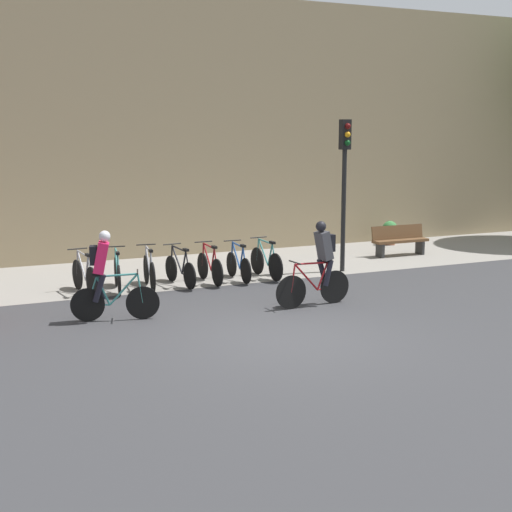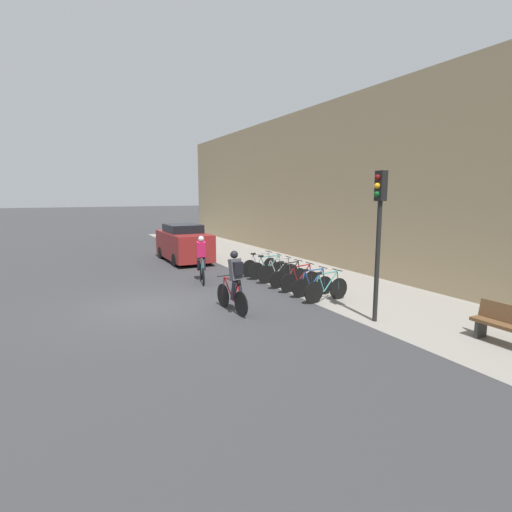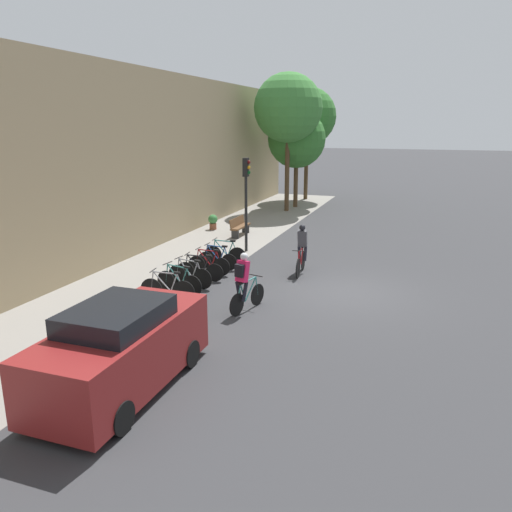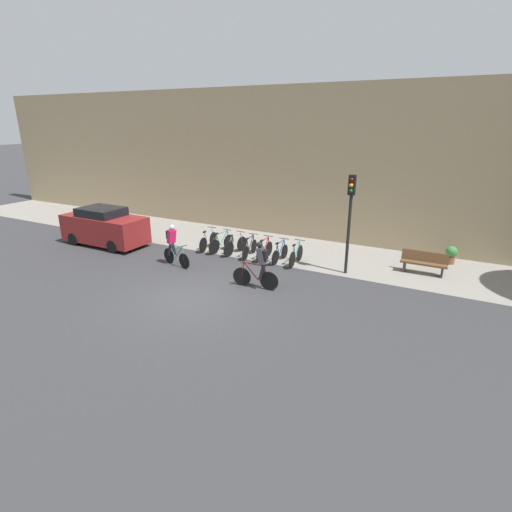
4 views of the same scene
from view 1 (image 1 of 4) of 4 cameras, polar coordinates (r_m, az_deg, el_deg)
The scene contains 15 objects.
ground at distance 12.81m, azimuth 2.59°, elevation -6.55°, with size 200.00×200.00×0.00m, color #333335.
kerb_strip at distance 18.92m, azimuth -6.52°, elevation -1.18°, with size 44.00×4.50×0.01m, color gray.
building_facade at distance 21.02m, azimuth -8.84°, elevation 10.19°, with size 44.00×0.60×7.53m, color #9E8966.
cyclist_pink at distance 14.01m, azimuth -11.99°, elevation -1.34°, with size 1.67×0.60×1.77m.
cyclist_grey at distance 15.00m, azimuth 5.19°, elevation -0.42°, with size 1.79×0.47×1.80m.
parked_bike_0 at distance 16.54m, azimuth -13.57°, elevation -1.57°, with size 0.46×1.74×0.99m.
parked_bike_1 at distance 16.69m, azimuth -11.03°, elevation -1.38°, with size 0.46×1.71×0.98m.
parked_bike_2 at distance 16.86m, azimuth -8.54°, elevation -1.19°, with size 0.46×1.69×0.98m.
parked_bike_3 at distance 17.07m, azimuth -6.08°, elevation -1.06°, with size 0.46×1.68×0.95m.
parked_bike_4 at distance 17.31m, azimuth -3.72°, elevation -0.85°, with size 0.46×1.62×0.96m.
parked_bike_5 at distance 17.58m, azimuth -1.41°, elevation -0.71°, with size 0.46×1.58×0.95m.
parked_bike_6 at distance 17.88m, azimuth 0.83°, elevation -0.45°, with size 0.46×1.69×0.98m.
traffic_light_pole at distance 18.57m, azimuth 7.10°, elevation 7.01°, with size 0.26×0.30×3.93m.
bench at distance 21.47m, azimuth 11.41°, elevation 1.28°, with size 1.76×0.44×0.89m.
potted_plant at distance 23.47m, azimuth 10.65°, elevation 1.94°, with size 0.48×0.48×0.78m.
Camera 1 is at (-5.48, -10.99, 3.64)m, focal length 50.00 mm.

